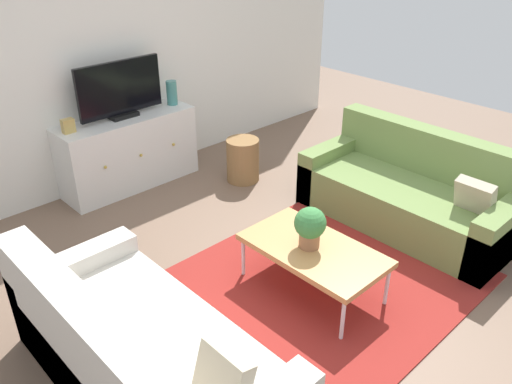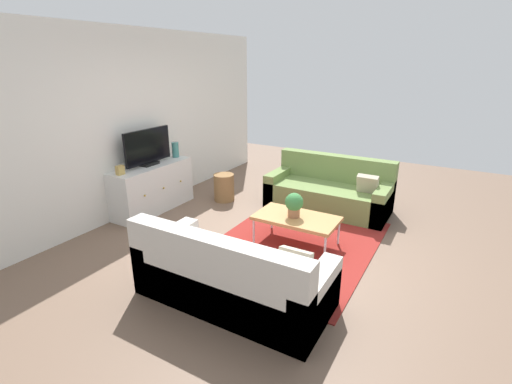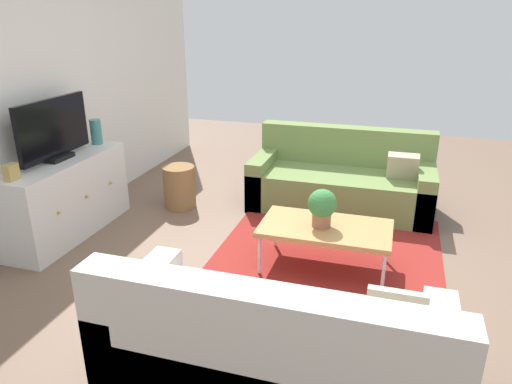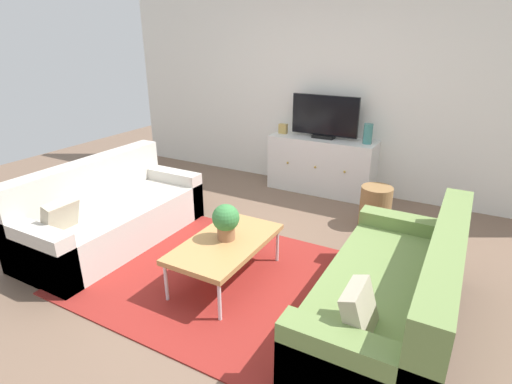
# 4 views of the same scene
# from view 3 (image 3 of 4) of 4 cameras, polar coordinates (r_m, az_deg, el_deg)

# --- Properties ---
(ground_plane) EXTENTS (10.00, 10.00, 0.00)m
(ground_plane) POSITION_cam_3_polar(r_m,az_deg,el_deg) (4.03, 5.91, -8.87)
(ground_plane) COLOR brown
(wall_back) EXTENTS (6.40, 0.12, 2.70)m
(wall_back) POSITION_cam_3_polar(r_m,az_deg,el_deg) (4.72, -25.99, 11.05)
(wall_back) COLOR silver
(wall_back) RESTS_ON ground_plane
(area_rug) EXTENTS (2.50, 1.90, 0.01)m
(area_rug) POSITION_cam_3_polar(r_m,az_deg,el_deg) (4.00, 8.04, -9.06)
(area_rug) COLOR maroon
(area_rug) RESTS_ON ground_plane
(couch_left_side) EXTENTS (0.85, 1.87, 0.81)m
(couch_left_side) POSITION_cam_3_polar(r_m,az_deg,el_deg) (2.70, 2.08, -18.91)
(couch_left_side) COLOR beige
(couch_left_side) RESTS_ON ground_plane
(couch_right_side) EXTENTS (0.85, 1.87, 0.81)m
(couch_right_side) POSITION_cam_3_polar(r_m,az_deg,el_deg) (5.20, 10.27, 1.26)
(couch_right_side) COLOR olive
(couch_right_side) RESTS_ON ground_plane
(coffee_table) EXTENTS (0.58, 1.04, 0.38)m
(coffee_table) POSITION_cam_3_polar(r_m,az_deg,el_deg) (3.87, 8.33, -4.44)
(coffee_table) COLOR #B7844C
(coffee_table) RESTS_ON ground_plane
(potted_plant) EXTENTS (0.23, 0.23, 0.31)m
(potted_plant) POSITION_cam_3_polar(r_m,az_deg,el_deg) (3.78, 7.93, -1.70)
(potted_plant) COLOR #936042
(potted_plant) RESTS_ON coffee_table
(tv_console) EXTENTS (1.39, 0.47, 0.73)m
(tv_console) POSITION_cam_3_polar(r_m,az_deg,el_deg) (4.76, -21.81, -0.60)
(tv_console) COLOR silver
(tv_console) RESTS_ON ground_plane
(flat_screen_tv) EXTENTS (0.88, 0.16, 0.55)m
(flat_screen_tv) POSITION_cam_3_polar(r_m,az_deg,el_deg) (4.60, -23.08, 6.84)
(flat_screen_tv) COLOR black
(flat_screen_tv) RESTS_ON tv_console
(glass_vase) EXTENTS (0.11, 0.11, 0.25)m
(glass_vase) POSITION_cam_3_polar(r_m,az_deg,el_deg) (5.06, -18.62, 6.86)
(glass_vase) COLOR teal
(glass_vase) RESTS_ON tv_console
(mantel_clock) EXTENTS (0.11, 0.07, 0.13)m
(mantel_clock) POSITION_cam_3_polar(r_m,az_deg,el_deg) (4.23, -27.28, 2.11)
(mantel_clock) COLOR tan
(mantel_clock) RESTS_ON tv_console
(wicker_basket) EXTENTS (0.34, 0.34, 0.45)m
(wicker_basket) POSITION_cam_3_polar(r_m,az_deg,el_deg) (5.15, -9.16, 0.61)
(wicker_basket) COLOR olive
(wicker_basket) RESTS_ON ground_plane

